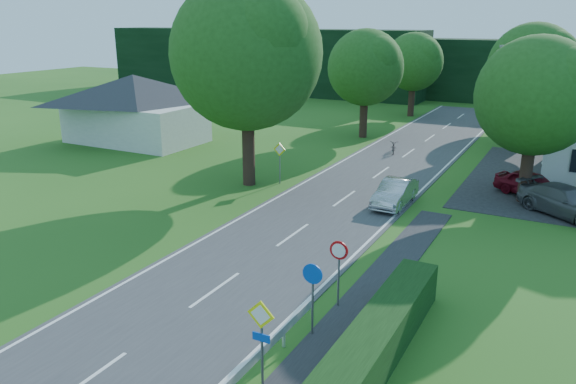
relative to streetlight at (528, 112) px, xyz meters
The scene contains 22 objects.
road 13.59m from the streetlight, 128.88° to the right, with size 7.00×80.00×0.04m, color #3B3B3E.
line_edge_left 15.73m from the streetlight, 138.52° to the right, with size 0.12×80.00×0.01m, color white.
line_edge_right 11.95m from the streetlight, 115.70° to the right, with size 0.12×80.00×0.01m, color white.
line_centre 13.58m from the streetlight, 128.88° to the right, with size 0.12×80.00×0.01m, color white, non-canonical shape.
tree_main 15.35m from the streetlight, 156.89° to the right, with size 9.40×9.40×11.64m, color #214D17, non-canonical shape.
tree_left_far 16.45m from the streetlight, 142.56° to the left, with size 7.00×7.00×8.58m, color #214D17, non-canonical shape.
tree_right_far 12.05m from the streetlight, 95.06° to the left, with size 7.40×7.40×9.09m, color #214D17, non-canonical shape.
tree_left_back 25.34m from the streetlight, 119.73° to the left, with size 6.60×6.60×8.07m, color #214D17, non-canonical shape.
tree_right_back 20.12m from the streetlight, 95.89° to the left, with size 6.20×6.20×7.56m, color #214D17, non-canonical shape.
tree_right_mid 2.05m from the streetlight, 77.66° to the right, with size 7.00×7.00×8.58m, color #214D17, non-canonical shape.
treeline_left 48.22m from the streetlight, 138.42° to the left, with size 44.00×6.00×8.00m, color black.
treeline_right 36.01m from the streetlight, 90.10° to the left, with size 30.00×5.00×7.00m, color black.
bungalow_left 28.12m from the streetlight, behind, with size 11.00×6.50×5.20m.
streetlight is the anchor object (origin of this frame).
sign_priority_right 22.50m from the streetlight, 99.70° to the right, with size 0.78×0.09×2.59m.
sign_roundabout 19.59m from the streetlight, 101.19° to the right, with size 0.64×0.08×2.37m.
sign_speed_limit 17.64m from the streetlight, 102.46° to the right, with size 0.64×0.11×2.37m.
sign_priority_left 13.80m from the streetlight, 158.22° to the right, with size 0.78×0.09×2.44m.
moving_car 8.75m from the streetlight, 132.78° to the right, with size 1.39×3.98×1.31m, color #B9B9BE.
motorcycle 11.32m from the streetlight, 148.45° to the left, with size 0.62×1.77×0.93m, color black.
parked_car_red 3.91m from the streetlight, 48.85° to the right, with size 1.57×3.90×1.33m, color maroon.
parked_car_grey 5.69m from the streetlight, 54.06° to the right, with size 2.01×4.94×1.43m, color #55555B.
Camera 1 is at (10.74, -2.73, 9.28)m, focal length 35.00 mm.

